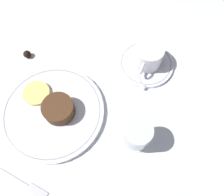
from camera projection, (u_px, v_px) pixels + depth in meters
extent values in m
plane|color=white|center=(70.00, 105.00, 0.60)|extent=(3.00, 3.00, 0.00)
cylinder|color=white|center=(53.00, 112.00, 0.59)|extent=(0.28, 0.28, 0.01)
torus|color=#999EA8|center=(52.00, 111.00, 0.58)|extent=(0.26, 0.26, 0.00)
cylinder|color=white|center=(146.00, 64.00, 0.65)|extent=(0.16, 0.16, 0.01)
torus|color=#999EA8|center=(146.00, 63.00, 0.65)|extent=(0.15, 0.15, 0.00)
cylinder|color=white|center=(148.00, 56.00, 0.62)|extent=(0.08, 0.08, 0.06)
cylinder|color=#331E0F|center=(149.00, 55.00, 0.61)|extent=(0.07, 0.07, 0.05)
torus|color=white|center=(142.00, 69.00, 0.60)|extent=(0.03, 0.01, 0.04)
cube|color=silver|center=(133.00, 69.00, 0.63)|extent=(0.07, 0.08, 0.00)
ellipsoid|color=silver|center=(143.00, 86.00, 0.61)|extent=(0.03, 0.03, 0.00)
cylinder|color=silver|center=(134.00, 141.00, 0.56)|extent=(0.06, 0.06, 0.01)
cylinder|color=silver|center=(135.00, 138.00, 0.54)|extent=(0.01, 0.01, 0.04)
cylinder|color=silver|center=(137.00, 133.00, 0.49)|extent=(0.07, 0.07, 0.06)
cylinder|color=#5B0F1E|center=(137.00, 135.00, 0.50)|extent=(0.06, 0.06, 0.03)
cube|color=silver|center=(3.00, 172.00, 0.53)|extent=(0.02, 0.15, 0.01)
cube|color=silver|center=(37.00, 192.00, 0.51)|extent=(0.02, 0.05, 0.01)
cylinder|color=#4C2D19|center=(59.00, 109.00, 0.56)|extent=(0.08, 0.08, 0.04)
cylinder|color=#EFE075|center=(37.00, 93.00, 0.59)|extent=(0.07, 0.07, 0.01)
sphere|color=black|center=(27.00, 54.00, 0.66)|extent=(0.02, 0.02, 0.02)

